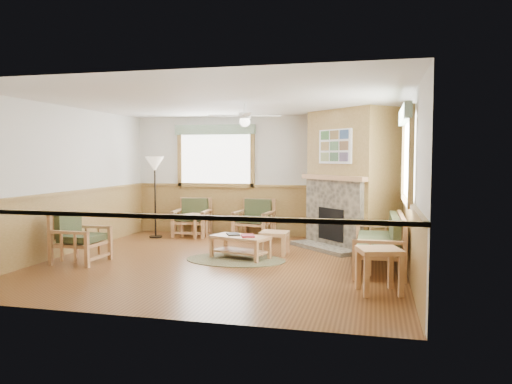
% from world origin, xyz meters
% --- Properties ---
extents(floor, '(6.00, 6.00, 0.01)m').
position_xyz_m(floor, '(0.00, 0.00, -0.01)').
color(floor, brown).
rests_on(floor, ground).
extents(ceiling, '(6.00, 6.00, 0.01)m').
position_xyz_m(ceiling, '(0.00, 0.00, 2.70)').
color(ceiling, white).
rests_on(ceiling, floor).
extents(wall_back, '(6.00, 0.02, 2.70)m').
position_xyz_m(wall_back, '(0.00, 3.00, 1.35)').
color(wall_back, silver).
rests_on(wall_back, floor).
extents(wall_front, '(6.00, 0.02, 2.70)m').
position_xyz_m(wall_front, '(0.00, -3.00, 1.35)').
color(wall_front, silver).
rests_on(wall_front, floor).
extents(wall_left, '(0.02, 6.00, 2.70)m').
position_xyz_m(wall_left, '(-3.00, 0.00, 1.35)').
color(wall_left, silver).
rests_on(wall_left, floor).
extents(wall_right, '(0.02, 6.00, 2.70)m').
position_xyz_m(wall_right, '(3.00, 0.00, 1.35)').
color(wall_right, silver).
rests_on(wall_right, floor).
extents(wainscot, '(6.00, 6.00, 1.10)m').
position_xyz_m(wainscot, '(0.00, 0.00, 0.55)').
color(wainscot, olive).
rests_on(wainscot, floor).
extents(fireplace, '(3.11, 3.11, 2.70)m').
position_xyz_m(fireplace, '(2.05, 2.05, 1.35)').
color(fireplace, olive).
rests_on(fireplace, floor).
extents(window_back, '(1.90, 0.16, 1.50)m').
position_xyz_m(window_back, '(-1.10, 2.96, 2.53)').
color(window_back, white).
rests_on(window_back, wall_back).
extents(window_right, '(0.16, 1.90, 1.50)m').
position_xyz_m(window_right, '(2.96, -0.20, 2.53)').
color(window_right, white).
rests_on(window_right, wall_right).
extents(ceiling_fan, '(1.59, 1.59, 0.36)m').
position_xyz_m(ceiling_fan, '(0.30, 0.30, 2.66)').
color(ceiling_fan, white).
rests_on(ceiling_fan, ceiling).
extents(sofa, '(1.86, 0.78, 0.85)m').
position_xyz_m(sofa, '(2.55, 0.14, 0.43)').
color(sofa, tan).
rests_on(sofa, floor).
extents(armchair_back_left, '(0.80, 0.80, 0.84)m').
position_xyz_m(armchair_back_left, '(-1.53, 2.55, 0.42)').
color(armchair_back_left, tan).
rests_on(armchair_back_left, floor).
extents(armchair_back_right, '(0.85, 0.85, 0.85)m').
position_xyz_m(armchair_back_right, '(-0.09, 2.55, 0.42)').
color(armchair_back_right, tan).
rests_on(armchair_back_right, floor).
extents(armchair_left, '(0.77, 0.77, 0.84)m').
position_xyz_m(armchair_left, '(-2.33, -0.58, 0.42)').
color(armchair_left, tan).
rests_on(armchair_left, floor).
extents(coffee_table, '(1.11, 0.79, 0.40)m').
position_xyz_m(coffee_table, '(0.20, 0.36, 0.20)').
color(coffee_table, tan).
rests_on(coffee_table, floor).
extents(end_table_chairs, '(0.59, 0.58, 0.51)m').
position_xyz_m(end_table_chairs, '(-1.42, 2.38, 0.26)').
color(end_table_chairs, tan).
rests_on(end_table_chairs, floor).
extents(end_table_sofa, '(0.65, 0.63, 0.59)m').
position_xyz_m(end_table_sofa, '(2.55, -1.36, 0.30)').
color(end_table_sofa, tan).
rests_on(end_table_sofa, floor).
extents(footstool, '(0.49, 0.49, 0.43)m').
position_xyz_m(footstool, '(0.72, 0.82, 0.21)').
color(footstool, tan).
rests_on(footstool, floor).
extents(braided_rug, '(1.97, 1.97, 0.01)m').
position_xyz_m(braided_rug, '(0.16, 0.20, 0.01)').
color(braided_rug, brown).
rests_on(braided_rug, floor).
extents(floor_lamp_left, '(0.48, 0.48, 1.80)m').
position_xyz_m(floor_lamp_left, '(-2.24, 2.15, 0.90)').
color(floor_lamp_left, black).
rests_on(floor_lamp_left, floor).
extents(floor_lamp_right, '(0.51, 0.51, 1.71)m').
position_xyz_m(floor_lamp_right, '(2.40, 1.42, 0.85)').
color(floor_lamp_right, black).
rests_on(floor_lamp_right, floor).
extents(book_red, '(0.31, 0.36, 0.03)m').
position_xyz_m(book_red, '(0.35, 0.31, 0.43)').
color(book_red, maroon).
rests_on(book_red, coffee_table).
extents(book_dark, '(0.30, 0.33, 0.03)m').
position_xyz_m(book_dark, '(0.05, 0.43, 0.43)').
color(book_dark, black).
rests_on(book_dark, coffee_table).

